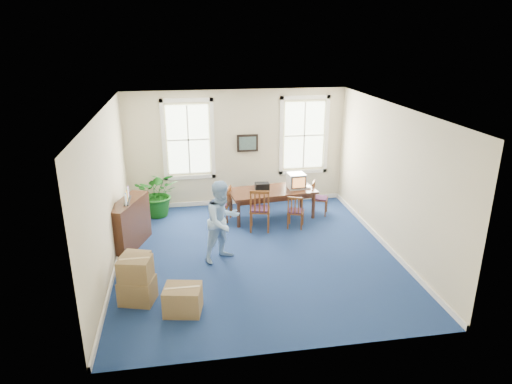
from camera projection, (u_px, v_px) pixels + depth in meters
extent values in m
plane|color=navy|center=(256.00, 255.00, 10.03)|extent=(6.50, 6.50, 0.00)
plane|color=white|center=(256.00, 109.00, 8.96)|extent=(6.50, 6.50, 0.00)
plane|color=beige|center=(237.00, 148.00, 12.52)|extent=(6.50, 0.00, 6.50)
plane|color=beige|center=(294.00, 258.00, 6.48)|extent=(6.50, 0.00, 6.50)
plane|color=beige|center=(107.00, 194.00, 9.03)|extent=(0.00, 6.50, 6.50)
plane|color=beige|center=(391.00, 179.00, 9.97)|extent=(0.00, 6.50, 6.50)
cube|color=white|center=(237.00, 201.00, 13.01)|extent=(6.00, 0.04, 0.12)
cube|color=white|center=(116.00, 263.00, 9.55)|extent=(0.04, 6.50, 0.12)
cube|color=white|center=(383.00, 242.00, 10.48)|extent=(0.04, 6.50, 0.12)
cube|color=white|center=(308.00, 187.00, 11.98)|extent=(0.19, 0.22, 0.05)
cube|color=black|center=(262.00, 186.00, 11.81)|extent=(0.37, 0.24, 0.18)
imported|color=#99C3EF|center=(223.00, 221.00, 9.57)|extent=(1.08, 1.03, 1.76)
cube|color=#452415|center=(129.00, 224.00, 10.22)|extent=(0.88, 1.49, 1.13)
imported|color=#125212|center=(158.00, 193.00, 11.96)|extent=(1.23, 1.10, 1.25)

